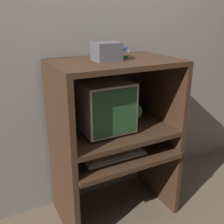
{
  "coord_description": "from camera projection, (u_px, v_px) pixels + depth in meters",
  "views": [
    {
      "loc": [
        -0.89,
        -1.35,
        1.6
      ],
      "look_at": [
        -0.03,
        0.29,
        0.91
      ],
      "focal_mm": 42.0,
      "sensor_mm": 36.0,
      "label": 1
    }
  ],
  "objects": [
    {
      "name": "crt_monitor",
      "position": [
        102.0,
        105.0,
        1.97
      ],
      "size": [
        0.37,
        0.44,
        0.38
      ],
      "color": "beige",
      "rests_on": "desk_monitor_shelf"
    },
    {
      "name": "desk_monitor_shelf",
      "position": [
        115.0,
        133.0,
        2.06
      ],
      "size": [
        0.92,
        0.59,
        0.17
      ],
      "color": "#382316",
      "rests_on": "desk_base"
    },
    {
      "name": "snack_bag",
      "position": [
        132.0,
        112.0,
        2.17
      ],
      "size": [
        0.19,
        0.14,
        0.15
      ],
      "color": "green",
      "rests_on": "desk_monitor_shelf"
    },
    {
      "name": "desk_base",
      "position": [
        117.0,
        174.0,
        2.15
      ],
      "size": [
        0.92,
        0.62,
        0.6
      ],
      "color": "#382316",
      "rests_on": "ground_plane"
    },
    {
      "name": "wall_back",
      "position": [
        95.0,
        54.0,
        2.15
      ],
      "size": [
        6.0,
        0.06,
        2.6
      ],
      "color": "gray",
      "rests_on": "ground_plane"
    },
    {
      "name": "book_stack",
      "position": [
        114.0,
        52.0,
        1.93
      ],
      "size": [
        0.19,
        0.13,
        0.08
      ],
      "color": "#236638",
      "rests_on": "hutch_upper"
    },
    {
      "name": "mouse",
      "position": [
        148.0,
        146.0,
        2.11
      ],
      "size": [
        0.07,
        0.05,
        0.03
      ],
      "color": "black",
      "rests_on": "desk_base"
    },
    {
      "name": "hutch_upper",
      "position": [
        113.0,
        83.0,
        1.95
      ],
      "size": [
        0.92,
        0.59,
        0.53
      ],
      "color": "#382316",
      "rests_on": "desk_monitor_shelf"
    },
    {
      "name": "storage_box",
      "position": [
        107.0,
        52.0,
        1.8
      ],
      "size": [
        0.18,
        0.15,
        0.13
      ],
      "color": "#4C4C51",
      "rests_on": "hutch_upper"
    },
    {
      "name": "keyboard",
      "position": [
        114.0,
        155.0,
        1.97
      ],
      "size": [
        0.48,
        0.17,
        0.03
      ],
      "color": "beige",
      "rests_on": "desk_base"
    }
  ]
}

